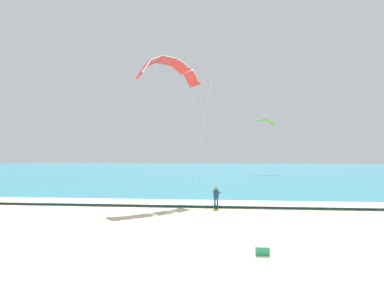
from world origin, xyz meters
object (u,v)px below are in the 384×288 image
Objects in this scene: kitesurfer at (216,196)px; cooler_box at (262,250)px; surfboard at (216,209)px; kite_distant at (264,122)px; kite_primary at (168,68)px.

cooler_box is (2.30, -11.69, -0.74)m from kitesurfer.
surfboard is 0.32× the size of kite_distant.
kitesurfer reaches higher than cooler_box.
kite_primary is at bearing 112.78° from cooler_box.
kitesurfer is (0.00, 0.02, 0.91)m from surfboard.
kite_primary is at bearing 135.45° from kitesurfer.
kite_primary is 42.69m from kite_distant.
kite_distant is at bearing 79.96° from surfboard.
kitesurfer is 0.37× the size of kite_distant.
kite_primary is (-4.45, 4.40, 11.82)m from surfboard.
cooler_box is (6.75, -16.08, -11.64)m from kite_primary.
cooler_box is (2.30, -11.68, 0.18)m from surfboard.
surfboard is 13.37m from kite_primary.
kite_primary is at bearing -106.96° from kite_distant.
kitesurfer is 2.91× the size of cooler_box.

